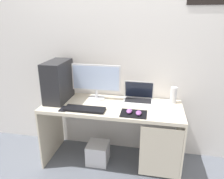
{
  "coord_description": "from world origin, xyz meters",
  "views": [
    {
      "loc": [
        0.41,
        -2.08,
        1.65
      ],
      "look_at": [
        0.0,
        0.0,
        0.9
      ],
      "focal_mm": 34.07,
      "sensor_mm": 36.0,
      "label": 1
    }
  ],
  "objects_px": {
    "speaker": "(173,95)",
    "cell_phone": "(64,109)",
    "monitor": "(96,81)",
    "laptop": "(138,97)",
    "keyboard": "(85,109)",
    "mouse_right": "(139,113)",
    "mouse_left": "(129,111)",
    "subwoofer": "(98,153)",
    "pc_tower": "(58,81)"
  },
  "relations": [
    {
      "from": "speaker",
      "to": "cell_phone",
      "type": "distance_m",
      "value": 1.19
    },
    {
      "from": "monitor",
      "to": "laptop",
      "type": "xyz_separation_m",
      "value": [
        0.48,
        0.02,
        -0.17
      ]
    },
    {
      "from": "monitor",
      "to": "speaker",
      "type": "height_order",
      "value": "monitor"
    },
    {
      "from": "cell_phone",
      "to": "keyboard",
      "type": "bearing_deg",
      "value": 5.11
    },
    {
      "from": "speaker",
      "to": "mouse_right",
      "type": "distance_m",
      "value": 0.53
    },
    {
      "from": "mouse_left",
      "to": "monitor",
      "type": "bearing_deg",
      "value": 143.41
    },
    {
      "from": "speaker",
      "to": "subwoofer",
      "type": "relative_size",
      "value": 0.75
    },
    {
      "from": "pc_tower",
      "to": "mouse_right",
      "type": "distance_m",
      "value": 0.97
    },
    {
      "from": "keyboard",
      "to": "mouse_right",
      "type": "height_order",
      "value": "mouse_right"
    },
    {
      "from": "speaker",
      "to": "mouse_right",
      "type": "bearing_deg",
      "value": -132.32
    },
    {
      "from": "keyboard",
      "to": "mouse_right",
      "type": "xyz_separation_m",
      "value": [
        0.55,
        -0.01,
        0.01
      ]
    },
    {
      "from": "mouse_left",
      "to": "mouse_right",
      "type": "xyz_separation_m",
      "value": [
        0.09,
        -0.03,
        0.0
      ]
    },
    {
      "from": "laptop",
      "to": "keyboard",
      "type": "height_order",
      "value": "laptop"
    },
    {
      "from": "pc_tower",
      "to": "speaker",
      "type": "xyz_separation_m",
      "value": [
        1.28,
        0.16,
        -0.13
      ]
    },
    {
      "from": "laptop",
      "to": "mouse_left",
      "type": "distance_m",
      "value": 0.34
    },
    {
      "from": "monitor",
      "to": "mouse_left",
      "type": "relative_size",
      "value": 5.84
    },
    {
      "from": "keyboard",
      "to": "cell_phone",
      "type": "distance_m",
      "value": 0.22
    },
    {
      "from": "mouse_right",
      "to": "subwoofer",
      "type": "relative_size",
      "value": 0.4
    },
    {
      "from": "pc_tower",
      "to": "mouse_right",
      "type": "height_order",
      "value": "pc_tower"
    },
    {
      "from": "keyboard",
      "to": "cell_phone",
      "type": "bearing_deg",
      "value": -174.89
    },
    {
      "from": "mouse_left",
      "to": "mouse_right",
      "type": "height_order",
      "value": "same"
    },
    {
      "from": "mouse_left",
      "to": "speaker",
      "type": "bearing_deg",
      "value": 38.95
    },
    {
      "from": "monitor",
      "to": "keyboard",
      "type": "height_order",
      "value": "monitor"
    },
    {
      "from": "mouse_right",
      "to": "subwoofer",
      "type": "bearing_deg",
      "value": 163.09
    },
    {
      "from": "monitor",
      "to": "mouse_left",
      "type": "bearing_deg",
      "value": -36.59
    },
    {
      "from": "pc_tower",
      "to": "cell_phone",
      "type": "distance_m",
      "value": 0.36
    },
    {
      "from": "mouse_left",
      "to": "subwoofer",
      "type": "distance_m",
      "value": 0.73
    },
    {
      "from": "speaker",
      "to": "keyboard",
      "type": "xyz_separation_m",
      "value": [
        -0.9,
        -0.38,
        -0.08
      ]
    },
    {
      "from": "speaker",
      "to": "mouse_right",
      "type": "relative_size",
      "value": 1.89
    },
    {
      "from": "cell_phone",
      "to": "subwoofer",
      "type": "height_order",
      "value": "cell_phone"
    },
    {
      "from": "laptop",
      "to": "mouse_right",
      "type": "relative_size",
      "value": 3.48
    },
    {
      "from": "speaker",
      "to": "keyboard",
      "type": "relative_size",
      "value": 0.43
    },
    {
      "from": "mouse_left",
      "to": "cell_phone",
      "type": "relative_size",
      "value": 0.74
    },
    {
      "from": "pc_tower",
      "to": "subwoofer",
      "type": "relative_size",
      "value": 1.87
    },
    {
      "from": "laptop",
      "to": "mouse_left",
      "type": "xyz_separation_m",
      "value": [
        -0.06,
        -0.33,
        -0.02
      ]
    },
    {
      "from": "monitor",
      "to": "mouse_right",
      "type": "height_order",
      "value": "monitor"
    },
    {
      "from": "pc_tower",
      "to": "monitor",
      "type": "relative_size",
      "value": 0.81
    },
    {
      "from": "speaker",
      "to": "mouse_right",
      "type": "xyz_separation_m",
      "value": [
        -0.35,
        -0.39,
        -0.07
      ]
    },
    {
      "from": "speaker",
      "to": "cell_phone",
      "type": "relative_size",
      "value": 1.4
    },
    {
      "from": "pc_tower",
      "to": "laptop",
      "type": "height_order",
      "value": "pc_tower"
    },
    {
      "from": "mouse_left",
      "to": "subwoofer",
      "type": "xyz_separation_m",
      "value": [
        -0.37,
        0.11,
        -0.62
      ]
    },
    {
      "from": "laptop",
      "to": "subwoofer",
      "type": "xyz_separation_m",
      "value": [
        -0.43,
        -0.22,
        -0.65
      ]
    },
    {
      "from": "keyboard",
      "to": "cell_phone",
      "type": "xyz_separation_m",
      "value": [
        -0.22,
        -0.02,
        -0.01
      ]
    },
    {
      "from": "laptop",
      "to": "subwoofer",
      "type": "distance_m",
      "value": 0.81
    },
    {
      "from": "monitor",
      "to": "keyboard",
      "type": "xyz_separation_m",
      "value": [
        -0.04,
        -0.33,
        -0.21
      ]
    },
    {
      "from": "laptop",
      "to": "cell_phone",
      "type": "distance_m",
      "value": 0.83
    },
    {
      "from": "pc_tower",
      "to": "laptop",
      "type": "relative_size",
      "value": 1.35
    },
    {
      "from": "pc_tower",
      "to": "mouse_left",
      "type": "xyz_separation_m",
      "value": [
        0.83,
        -0.2,
        -0.2
      ]
    },
    {
      "from": "speaker",
      "to": "mouse_left",
      "type": "distance_m",
      "value": 0.58
    },
    {
      "from": "laptop",
      "to": "speaker",
      "type": "height_order",
      "value": "laptop"
    }
  ]
}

